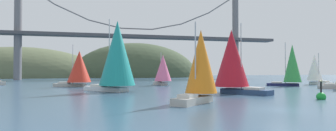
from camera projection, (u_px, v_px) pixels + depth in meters
The scene contains 12 objects.
ground_plane at pixel (280, 110), 24.78m from camera, with size 360.00×360.00×0.00m, color #385670.
headland_center at pixel (136, 77), 156.92m from camera, with size 71.21×44.00×38.31m, color #425138.
headland_left at pixel (19, 78), 142.31m from camera, with size 84.24×44.00×31.45m, color #5B6647.
suspension_bridge at pixel (137, 35), 117.26m from camera, with size 127.37×6.00×38.47m.
sailboat_scarlet_sail at pixel (79, 67), 60.82m from camera, with size 8.97×6.65×9.27m.
sailboat_orange_sail at pixel (200, 65), 30.71m from camera, with size 6.78×6.56×8.76m.
sailboat_pink_spinnaker at pixel (163, 69), 66.50m from camera, with size 4.80×6.99×7.97m.
sailboat_teal_sail at pixel (117, 54), 46.17m from camera, with size 9.75×10.01×12.27m.
sailboat_crimson_sail at pixel (232, 60), 43.10m from camera, with size 7.78×9.63×10.68m.
sailboat_green_sail at pixel (292, 65), 63.73m from camera, with size 8.00×6.12×10.07m.
sailboat_white_mainsail at pixel (315, 69), 70.42m from camera, with size 3.82×6.95×7.92m.
channel_buoy at pixel (321, 96), 33.75m from camera, with size 1.10×1.10×2.64m.
Camera 1 is at (-15.78, -21.67, 3.47)m, focal length 29.73 mm.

